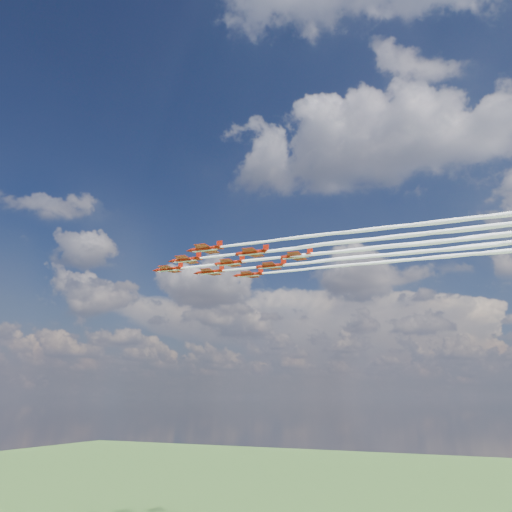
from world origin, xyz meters
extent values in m
cylinder|color=#A91909|center=(-17.42, -1.47, 78.32)|extent=(7.73, 1.51, 1.06)
cone|color=#A91909|center=(-22.22, -1.76, 78.32)|extent=(1.98, 1.17, 1.06)
cone|color=#A91909|center=(-12.92, -1.21, 78.32)|extent=(1.49, 1.04, 0.96)
ellipsoid|color=black|center=(-19.34, -1.59, 78.75)|extent=(2.04, 0.99, 0.69)
cube|color=#A91909|center=(-16.95, -1.45, 78.27)|extent=(3.59, 9.00, 0.13)
cube|color=#A91909|center=(-13.59, -1.25, 78.32)|extent=(1.55, 3.53, 0.12)
cube|color=#A91909|center=(-13.40, -1.24, 79.18)|extent=(1.54, 0.22, 1.73)
cube|color=silver|center=(-17.42, -1.47, 77.84)|extent=(7.24, 1.29, 0.12)
cylinder|color=#A91909|center=(-7.13, -8.37, 78.32)|extent=(7.73, 1.51, 1.06)
cone|color=#A91909|center=(-11.92, -8.65, 78.32)|extent=(1.98, 1.17, 1.06)
cone|color=#A91909|center=(-2.63, -8.10, 78.32)|extent=(1.49, 1.04, 0.96)
ellipsoid|color=black|center=(-9.05, -8.48, 78.75)|extent=(2.04, 0.99, 0.69)
cube|color=#A91909|center=(-6.65, -8.34, 78.27)|extent=(3.59, 9.00, 0.13)
cube|color=#A91909|center=(-3.30, -8.14, 78.32)|extent=(1.55, 3.53, 0.12)
cube|color=#A91909|center=(-3.11, -8.13, 79.18)|extent=(1.54, 0.22, 1.73)
cube|color=silver|center=(-7.13, -8.37, 77.84)|extent=(7.24, 1.29, 0.12)
cylinder|color=#A91909|center=(-8.02, 6.58, 78.32)|extent=(7.73, 1.51, 1.06)
cone|color=#A91909|center=(-12.81, 6.30, 78.32)|extent=(1.98, 1.17, 1.06)
cone|color=#A91909|center=(-3.52, 6.85, 78.32)|extent=(1.49, 1.04, 0.96)
ellipsoid|color=black|center=(-9.94, 6.47, 78.75)|extent=(2.04, 0.99, 0.69)
cube|color=#A91909|center=(-7.54, 6.61, 78.27)|extent=(3.59, 9.00, 0.13)
cube|color=#A91909|center=(-4.19, 6.81, 78.32)|extent=(1.55, 3.53, 0.12)
cube|color=#A91909|center=(-3.99, 6.82, 79.18)|extent=(1.54, 0.22, 1.73)
cube|color=silver|center=(-8.02, 6.58, 77.84)|extent=(7.24, 1.29, 0.12)
cylinder|color=#A91909|center=(3.16, -15.26, 78.32)|extent=(7.73, 1.51, 1.06)
cone|color=#A91909|center=(-1.63, -15.54, 78.32)|extent=(1.98, 1.17, 1.06)
cone|color=#A91909|center=(7.66, -14.99, 78.32)|extent=(1.49, 1.04, 0.96)
ellipsoid|color=black|center=(1.24, -15.37, 78.75)|extent=(2.04, 0.99, 0.69)
cube|color=#A91909|center=(3.64, -15.23, 78.27)|extent=(3.59, 9.00, 0.13)
cube|color=#A91909|center=(6.99, -15.03, 78.32)|extent=(1.55, 3.53, 0.12)
cube|color=#A91909|center=(7.18, -15.02, 79.18)|extent=(1.54, 0.22, 1.73)
cube|color=silver|center=(3.16, -15.26, 77.84)|extent=(7.24, 1.29, 0.12)
cylinder|color=#A91909|center=(2.27, -0.31, 78.32)|extent=(7.73, 1.51, 1.06)
cone|color=#A91909|center=(-2.52, -0.59, 78.32)|extent=(1.98, 1.17, 1.06)
cone|color=#A91909|center=(6.77, -0.04, 78.32)|extent=(1.49, 1.04, 0.96)
ellipsoid|color=black|center=(0.36, -0.42, 78.75)|extent=(2.04, 0.99, 0.69)
cube|color=#A91909|center=(2.75, -0.28, 78.27)|extent=(3.59, 9.00, 0.13)
cube|color=#A91909|center=(6.10, -0.08, 78.32)|extent=(1.55, 3.53, 0.12)
cube|color=#A91909|center=(6.30, -0.07, 79.18)|extent=(1.54, 0.22, 1.73)
cube|color=silver|center=(2.27, -0.31, 77.84)|extent=(7.24, 1.29, 0.12)
cylinder|color=#A91909|center=(1.39, 14.64, 78.32)|extent=(7.73, 1.51, 1.06)
cone|color=#A91909|center=(-3.40, 14.36, 78.32)|extent=(1.98, 1.17, 1.06)
cone|color=#A91909|center=(5.89, 14.91, 78.32)|extent=(1.49, 1.04, 0.96)
ellipsoid|color=black|center=(-0.53, 14.53, 78.75)|extent=(2.04, 0.99, 0.69)
cube|color=#A91909|center=(1.87, 14.67, 78.27)|extent=(3.59, 9.00, 0.13)
cube|color=#A91909|center=(5.22, 14.87, 78.32)|extent=(1.55, 3.53, 0.12)
cube|color=#A91909|center=(5.41, 14.88, 79.18)|extent=(1.54, 0.22, 1.73)
cube|color=silver|center=(1.39, 14.64, 77.84)|extent=(7.24, 1.29, 0.12)
cylinder|color=#A91909|center=(12.56, -7.20, 78.32)|extent=(7.73, 1.51, 1.06)
cone|color=#A91909|center=(7.77, -7.48, 78.32)|extent=(1.98, 1.17, 1.06)
cone|color=#A91909|center=(17.07, -6.93, 78.32)|extent=(1.49, 1.04, 0.96)
ellipsoid|color=black|center=(10.65, -7.31, 78.75)|extent=(2.04, 0.99, 0.69)
cube|color=#A91909|center=(13.04, -7.17, 78.27)|extent=(3.59, 9.00, 0.13)
cube|color=#A91909|center=(16.39, -6.97, 78.32)|extent=(1.55, 3.53, 0.12)
cube|color=#A91909|center=(16.59, -6.96, 79.18)|extent=(1.54, 0.22, 1.73)
cube|color=silver|center=(12.56, -7.20, 77.84)|extent=(7.24, 1.29, 0.12)
cylinder|color=#A91909|center=(11.68, 7.75, 78.32)|extent=(7.73, 1.51, 1.06)
cone|color=#A91909|center=(6.89, 7.46, 78.32)|extent=(1.98, 1.17, 1.06)
cone|color=#A91909|center=(16.18, 8.01, 78.32)|extent=(1.49, 1.04, 0.96)
ellipsoid|color=black|center=(9.76, 7.63, 78.75)|extent=(2.04, 0.99, 0.69)
cube|color=#A91909|center=(12.16, 7.78, 78.27)|extent=(3.59, 9.00, 0.13)
cube|color=#A91909|center=(15.51, 7.98, 78.32)|extent=(1.55, 3.53, 0.12)
cube|color=#A91909|center=(15.70, 7.99, 79.18)|extent=(1.54, 0.22, 1.73)
cube|color=silver|center=(11.68, 7.75, 77.84)|extent=(7.24, 1.29, 0.12)
cylinder|color=#A91909|center=(21.97, 0.86, 78.32)|extent=(7.73, 1.51, 1.06)
cone|color=#A91909|center=(17.18, 0.57, 78.32)|extent=(1.98, 1.17, 1.06)
cone|color=#A91909|center=(26.47, 1.12, 78.32)|extent=(1.49, 1.04, 0.96)
ellipsoid|color=black|center=(20.05, 0.74, 78.75)|extent=(2.04, 0.99, 0.69)
cube|color=#A91909|center=(22.45, 0.89, 78.27)|extent=(3.59, 9.00, 0.13)
cube|color=#A91909|center=(25.80, 1.08, 78.32)|extent=(1.55, 3.53, 0.12)
cube|color=#A91909|center=(25.99, 1.10, 79.18)|extent=(1.54, 0.22, 1.73)
cube|color=silver|center=(21.97, 0.86, 77.84)|extent=(7.24, 1.29, 0.12)
camera|label=1|loc=(65.97, -121.66, 41.46)|focal=35.00mm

